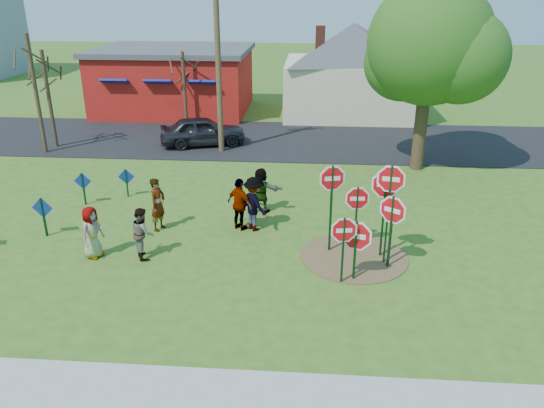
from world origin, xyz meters
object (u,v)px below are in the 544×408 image
at_px(stop_sign_d, 385,192).
at_px(leafy_tree, 432,50).
at_px(person_b, 158,204).
at_px(stop_sign_b, 332,187).
at_px(stop_sign_a, 344,236).
at_px(utility_pole, 218,59).
at_px(person_a, 92,232).
at_px(stop_sign_c, 390,192).
at_px(suv, 203,131).

xyz_separation_m(stop_sign_d, leafy_tree, (2.63, 8.31, 3.01)).
xyz_separation_m(person_b, leafy_tree, (9.69, 6.98, 4.17)).
height_order(stop_sign_b, leafy_tree, leafy_tree).
height_order(stop_sign_a, utility_pole, utility_pole).
height_order(stop_sign_a, person_b, stop_sign_a).
distance_m(stop_sign_d, person_a, 8.60).
bearing_deg(person_a, stop_sign_c, -69.75).
bearing_deg(stop_sign_d, person_b, 172.97).
distance_m(stop_sign_a, utility_pole, 13.25).
relative_size(suv, leafy_tree, 0.53).
xyz_separation_m(person_b, utility_pole, (0.61, 8.86, 3.48)).
height_order(utility_pole, leafy_tree, utility_pole).
height_order(person_b, leafy_tree, leafy_tree).
relative_size(stop_sign_c, leafy_tree, 0.40).
relative_size(stop_sign_b, stop_sign_d, 1.01).
xyz_separation_m(stop_sign_c, utility_pole, (-6.52, 10.59, 2.16)).
height_order(stop_sign_c, utility_pole, utility_pole).
relative_size(stop_sign_d, person_b, 1.60).
bearing_deg(stop_sign_b, person_a, 172.38).
xyz_separation_m(person_a, leafy_tree, (11.11, 8.99, 4.26)).
height_order(stop_sign_d, suv, stop_sign_d).
height_order(stop_sign_c, stop_sign_d, stop_sign_c).
relative_size(stop_sign_a, utility_pole, 0.25).
bearing_deg(leafy_tree, stop_sign_d, -107.54).
bearing_deg(stop_sign_a, person_a, 163.34).
relative_size(stop_sign_c, suv, 0.75).
distance_m(stop_sign_c, leafy_tree, 9.51).
xyz_separation_m(stop_sign_d, suv, (-7.53, 11.11, -1.30)).
bearing_deg(stop_sign_d, stop_sign_c, -77.54).
relative_size(stop_sign_a, stop_sign_c, 0.66).
height_order(stop_sign_a, suv, stop_sign_a).
height_order(stop_sign_d, utility_pole, utility_pole).
distance_m(stop_sign_d, suv, 13.48).
bearing_deg(person_b, suv, 22.04).
xyz_separation_m(stop_sign_a, stop_sign_c, (1.29, 1.22, 0.81)).
bearing_deg(utility_pole, stop_sign_d, -57.63).
bearing_deg(stop_sign_b, stop_sign_c, -36.47).
distance_m(stop_sign_c, stop_sign_d, 0.43).
height_order(stop_sign_c, suv, stop_sign_c).
bearing_deg(stop_sign_a, person_b, 143.88).
xyz_separation_m(stop_sign_a, person_b, (-5.84, 2.95, -0.52)).
xyz_separation_m(stop_sign_b, utility_pole, (-4.95, 9.97, 2.29)).
relative_size(person_a, suv, 0.38).
distance_m(stop_sign_d, leafy_tree, 9.22).
bearing_deg(stop_sign_c, utility_pole, 132.21).
relative_size(stop_sign_b, person_a, 1.80).
height_order(stop_sign_a, stop_sign_d, stop_sign_d).
distance_m(person_b, utility_pole, 9.54).
distance_m(stop_sign_b, person_a, 7.15).
distance_m(stop_sign_a, leafy_tree, 11.26).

